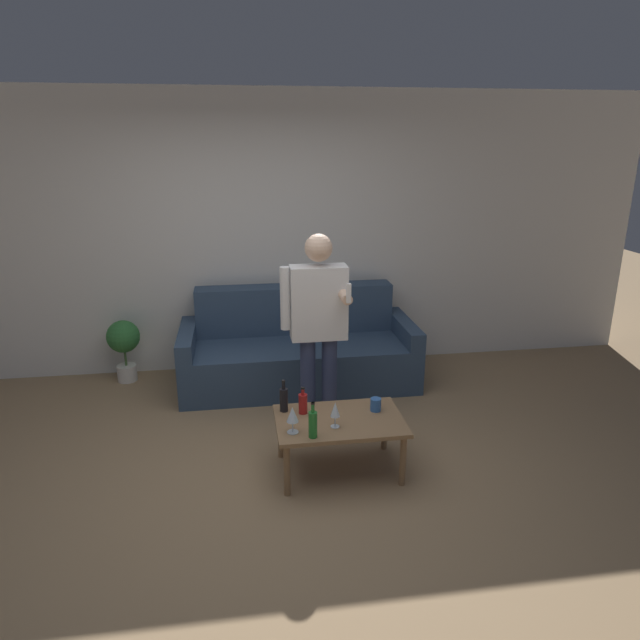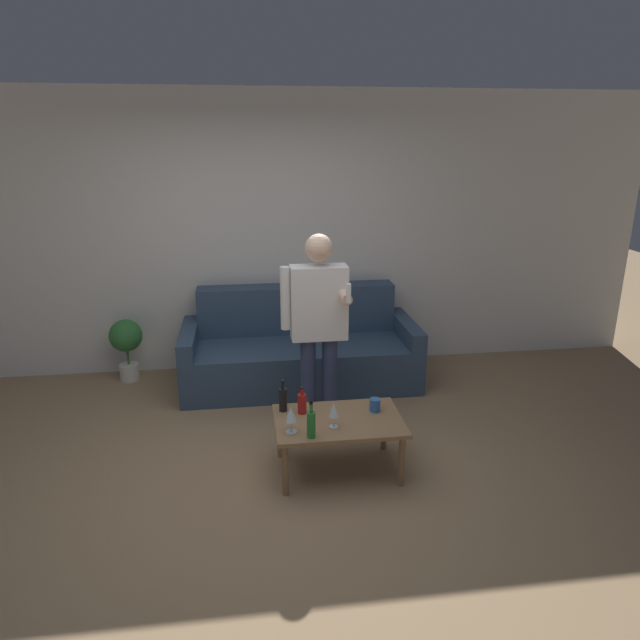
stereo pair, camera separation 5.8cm
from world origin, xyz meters
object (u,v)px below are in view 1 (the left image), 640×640
at_px(person_standing_front, 318,319).
at_px(couch, 298,350).
at_px(bottle_orange, 303,403).
at_px(coffee_table, 339,425).

bearing_deg(person_standing_front, couch, 93.51).
height_order(couch, person_standing_front, person_standing_front).
height_order(couch, bottle_orange, couch).
height_order(couch, coffee_table, couch).
bearing_deg(couch, coffee_table, -86.15).
relative_size(couch, person_standing_front, 1.39).
xyz_separation_m(coffee_table, person_standing_front, (-0.05, 0.67, 0.56)).
height_order(coffee_table, bottle_orange, bottle_orange).
distance_m(couch, coffee_table, 1.61).
xyz_separation_m(couch, bottle_orange, (-0.13, -1.48, 0.17)).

